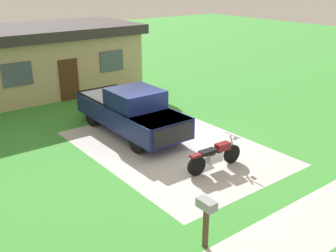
{
  "coord_description": "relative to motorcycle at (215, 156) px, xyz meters",
  "views": [
    {
      "loc": [
        -8.37,
        -10.55,
        5.98
      ],
      "look_at": [
        -0.2,
        0.01,
        0.9
      ],
      "focal_mm": 42.22,
      "sensor_mm": 36.0,
      "label": 1
    }
  ],
  "objects": [
    {
      "name": "pickup_truck",
      "position": [
        -0.44,
        4.49,
        0.48
      ],
      "size": [
        2.04,
        5.64,
        1.9
      ],
      "color": "black",
      "rests_on": "ground"
    },
    {
      "name": "driveway_pad",
      "position": [
        -0.04,
        2.21,
        -0.47
      ],
      "size": [
        5.62,
        8.1,
        0.01
      ],
      "primitive_type": "cube",
      "color": "#BABABA",
      "rests_on": "ground"
    },
    {
      "name": "ground_plane",
      "position": [
        -0.04,
        2.21,
        -0.47
      ],
      "size": [
        80.0,
        80.0,
        0.0
      ],
      "primitive_type": "plane",
      "color": "green"
    },
    {
      "name": "mailbox",
      "position": [
        -3.0,
        -2.78,
        0.51
      ],
      "size": [
        0.26,
        0.48,
        1.26
      ],
      "color": "#4C3823",
      "rests_on": "ground"
    },
    {
      "name": "neighbor_house",
      "position": [
        -0.43,
        12.72,
        1.32
      ],
      "size": [
        9.6,
        5.6,
        3.5
      ],
      "color": "tan",
      "rests_on": "ground"
    },
    {
      "name": "sidewalk_strip",
      "position": [
        -0.04,
        -3.79,
        -0.47
      ],
      "size": [
        36.0,
        1.8,
        0.01
      ],
      "primitive_type": "cube",
      "color": "beige",
      "rests_on": "ground"
    },
    {
      "name": "motorcycle",
      "position": [
        0.0,
        0.0,
        0.0
      ],
      "size": [
        2.21,
        0.7,
        1.09
      ],
      "color": "black",
      "rests_on": "ground"
    }
  ]
}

